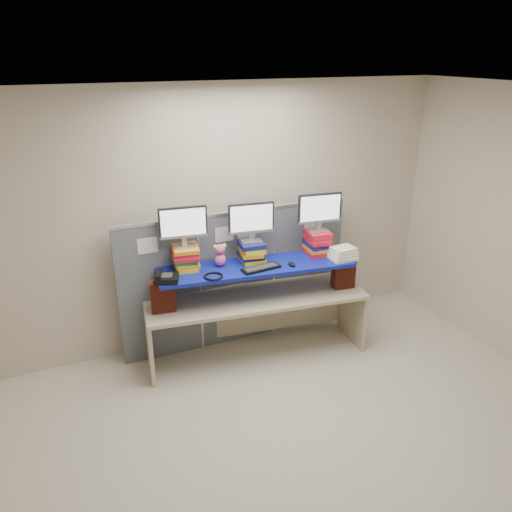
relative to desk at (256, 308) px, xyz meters
name	(u,v)px	position (x,y,z in m)	size (l,w,h in m)	color
room	(324,293)	(-0.06, -1.41, 0.84)	(5.00, 4.00, 2.80)	beige
cubicle_partition	(237,277)	(-0.06, 0.37, 0.21)	(2.60, 0.06, 1.53)	#50565E
desk	(256,308)	(0.00, 0.00, 0.00)	(2.36, 0.97, 0.70)	#B9AB8D
brick_pier_left	(163,296)	(-0.96, 0.08, 0.30)	(0.23, 0.13, 0.32)	maroon
brick_pier_right	(343,274)	(0.94, -0.18, 0.30)	(0.23, 0.13, 0.32)	maroon
blue_board	(256,267)	(0.00, 0.00, 0.47)	(1.99, 0.50, 0.04)	navy
book_stack_left	(185,257)	(-0.67, 0.21, 0.61)	(0.30, 0.34, 0.23)	gold
book_stack_center	(251,251)	(0.00, 0.12, 0.60)	(0.27, 0.32, 0.21)	gold
book_stack_right	(317,243)	(0.72, 0.02, 0.62)	(0.27, 0.32, 0.25)	red
monitor_left	(183,224)	(-0.68, 0.21, 0.96)	(0.47, 0.16, 0.41)	#97969B
monitor_center	(251,220)	(0.00, 0.12, 0.94)	(0.47, 0.16, 0.41)	#97969B
monitor_right	(320,210)	(0.73, 0.02, 0.98)	(0.47, 0.16, 0.41)	#97969B
keyboard	(261,268)	(0.00, -0.12, 0.50)	(0.41, 0.17, 0.03)	black
mouse	(292,264)	(0.33, -0.16, 0.51)	(0.06, 0.10, 0.03)	black
desk_phone	(165,278)	(-0.93, 0.00, 0.53)	(0.28, 0.26, 0.09)	black
headset	(213,276)	(-0.49, -0.10, 0.50)	(0.19, 0.19, 0.02)	black
plush_toy	(220,255)	(-0.34, 0.13, 0.61)	(0.14, 0.10, 0.23)	#ED5AA4
binder_stack	(343,254)	(0.90, -0.22, 0.55)	(0.27, 0.22, 0.13)	white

